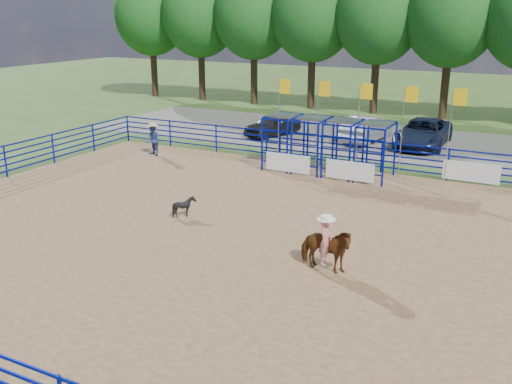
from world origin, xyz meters
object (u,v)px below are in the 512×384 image
Objects in this scene: horse_and_rider at (325,245)px; car_b at (367,129)px; calf at (184,207)px; car_a at (273,125)px; car_c at (423,133)px; spectator_cowboy at (153,140)px.

horse_and_rider reaches higher than car_b.
car_a is (-3.40, 14.62, 0.27)m from calf.
car_c is (-0.88, 17.86, -0.08)m from horse_and_rider.
spectator_cowboy is 0.38× the size of car_b.
spectator_cowboy is (-6.70, 7.07, 0.46)m from calf.
car_a is (-9.64, 16.63, -0.18)m from horse_and_rider.
horse_and_rider reaches higher than car_a.
spectator_cowboy reaches higher than calf.
car_b is 3.20m from car_c.
car_b is (8.87, 8.56, -0.12)m from spectator_cowboy.
horse_and_rider is at bearing 110.40° from car_b.
horse_and_rider is at bearing -109.75° from calf.
horse_and_rider is 18.10m from car_b.
car_c reaches higher than car_b.
car_a is 5.66m from car_b.
spectator_cowboy is 12.33m from car_b.
spectator_cowboy is at bearing 41.56° from calf.
car_b is at bearing 102.99° from horse_and_rider.
car_c is (3.19, 0.22, 0.02)m from car_b.
car_b is (-4.07, 17.63, -0.10)m from horse_and_rider.
spectator_cowboy is at bearing 144.96° from horse_and_rider.
car_c reaches higher than car_a.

